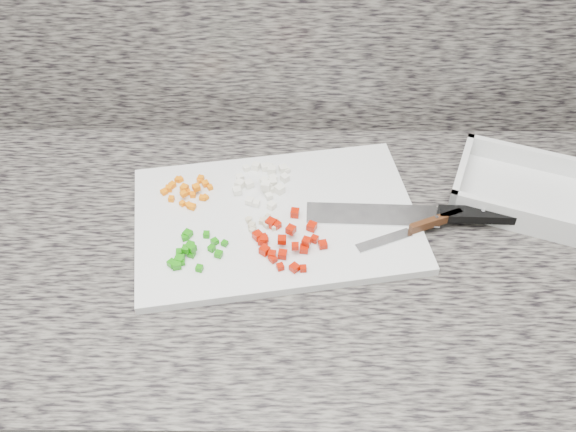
% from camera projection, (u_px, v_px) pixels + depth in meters
% --- Properties ---
extents(cabinet, '(3.92, 0.62, 0.86)m').
position_uv_depth(cabinet, '(241.00, 390.00, 1.37)').
color(cabinet, beige).
rests_on(cabinet, ground).
extents(countertop, '(3.96, 0.64, 0.04)m').
position_uv_depth(countertop, '(226.00, 250.00, 1.04)').
color(countertop, '#605C54').
rests_on(countertop, cabinet).
extents(cutting_board, '(0.50, 0.38, 0.02)m').
position_uv_depth(cutting_board, '(276.00, 219.00, 1.06)').
color(cutting_board, silver).
rests_on(cutting_board, countertop).
extents(carrot_pile, '(0.09, 0.08, 0.02)m').
position_uv_depth(carrot_pile, '(187.00, 190.00, 1.08)').
color(carrot_pile, orange).
rests_on(carrot_pile, cutting_board).
extents(onion_pile, '(0.10, 0.11, 0.02)m').
position_uv_depth(onion_pile, '(264.00, 182.00, 1.10)').
color(onion_pile, white).
rests_on(onion_pile, cutting_board).
extents(green_pepper_pile, '(0.09, 0.08, 0.02)m').
position_uv_depth(green_pepper_pile, '(191.00, 251.00, 0.99)').
color(green_pepper_pile, '#187D0B').
rests_on(green_pepper_pile, cutting_board).
extents(red_pepper_pile, '(0.12, 0.13, 0.02)m').
position_uv_depth(red_pepper_pile, '(285.00, 240.00, 1.00)').
color(red_pepper_pile, '#A61202').
rests_on(red_pepper_pile, cutting_board).
extents(garlic_pile, '(0.06, 0.04, 0.01)m').
position_uv_depth(garlic_pile, '(261.00, 223.00, 1.03)').
color(garlic_pile, beige).
rests_on(garlic_pile, cutting_board).
extents(chef_knife, '(0.36, 0.06, 0.02)m').
position_uv_depth(chef_knife, '(444.00, 215.00, 1.04)').
color(chef_knife, silver).
rests_on(chef_knife, cutting_board).
extents(paring_knife, '(0.18, 0.09, 0.02)m').
position_uv_depth(paring_knife, '(423.00, 226.00, 1.02)').
color(paring_knife, silver).
rests_on(paring_knife, cutting_board).
extents(tray, '(0.28, 0.24, 0.05)m').
position_uv_depth(tray, '(525.00, 192.00, 1.09)').
color(tray, silver).
rests_on(tray, countertop).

